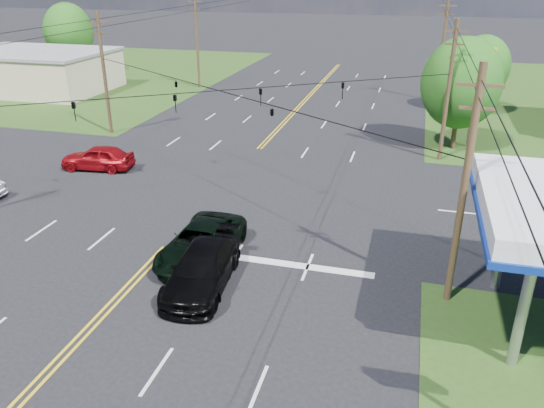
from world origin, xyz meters
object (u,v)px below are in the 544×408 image
(pole_nw, at_px, (104,72))
(pole_ne, at_px, (448,90))
(pole_right_far, at_px, (442,49))
(pickup_dkgreen, at_px, (201,243))
(retail_nw, at_px, (34,72))
(tree_far_l, at_px, (68,32))
(tree_right_b, at_px, (482,67))
(pole_left_far, at_px, (197,41))
(tree_right_a, at_px, (461,83))
(pole_se, at_px, (464,188))
(suv_black, at_px, (202,268))

(pole_nw, distance_m, pole_ne, 26.00)
(pole_right_far, relative_size, pickup_dkgreen, 1.71)
(retail_nw, distance_m, pole_nw, 21.60)
(pole_nw, relative_size, pickup_dkgreen, 1.62)
(retail_nw, bearing_deg, pole_nw, -37.41)
(pole_ne, xyz_separation_m, tree_far_l, (-45.00, 23.00, 0.28))
(pole_nw, xyz_separation_m, tree_right_b, (29.50, 15.00, -0.70))
(tree_right_b, xyz_separation_m, pickup_dkgreen, (-14.41, -32.50, -3.40))
(pole_left_far, xyz_separation_m, tree_right_a, (27.00, -16.00, -0.30))
(pole_ne, xyz_separation_m, tree_right_b, (3.50, 15.00, -0.70))
(retail_nw, height_order, pickup_dkgreen, retail_nw)
(pole_right_far, bearing_deg, pickup_dkgreen, -106.65)
(pole_se, height_order, tree_far_l, pole_se)
(pole_se, xyz_separation_m, tree_right_a, (1.00, 21.00, -0.05))
(pole_se, relative_size, tree_far_l, 1.09)
(pole_left_far, bearing_deg, pole_nw, -90.00)
(pole_ne, distance_m, pole_left_far, 32.20)
(pole_right_far, height_order, tree_far_l, pole_right_far)
(retail_nw, distance_m, tree_right_b, 46.60)
(pole_right_far, bearing_deg, suv_black, -104.51)
(tree_right_b, bearing_deg, pole_nw, -153.05)
(pole_nw, height_order, tree_right_b, pole_nw)
(pole_se, xyz_separation_m, tree_far_l, (-45.00, 41.00, 0.28))
(retail_nw, height_order, tree_right_a, tree_right_a)
(pole_ne, xyz_separation_m, pickup_dkgreen, (-10.91, -17.50, -4.10))
(pole_right_far, relative_size, suv_black, 1.74)
(pole_nw, relative_size, tree_far_l, 1.09)
(retail_nw, distance_m, suv_black, 46.42)
(pole_left_far, distance_m, tree_right_a, 31.39)
(pole_nw, xyz_separation_m, tree_far_l, (-19.00, 23.00, 0.28))
(pickup_dkgreen, relative_size, suv_black, 1.02)
(pole_se, height_order, pole_right_far, pole_right_far)
(pole_se, distance_m, pole_left_far, 45.22)
(pole_ne, relative_size, tree_right_a, 1.16)
(tree_right_b, bearing_deg, pole_ne, -103.13)
(pole_nw, height_order, pole_right_far, pole_right_far)
(pole_ne, bearing_deg, pole_right_far, 90.00)
(pole_se, distance_m, pole_right_far, 37.00)
(pole_left_far, relative_size, pole_right_far, 1.00)
(retail_nw, relative_size, pole_nw, 1.68)
(pole_ne, height_order, suv_black, pole_ne)
(pole_ne, height_order, tree_far_l, pole_ne)
(pole_nw, bearing_deg, pole_right_far, 36.16)
(retail_nw, xyz_separation_m, tree_right_a, (44.00, -10.00, 2.87))
(retail_nw, relative_size, suv_black, 2.78)
(pole_right_far, xyz_separation_m, tree_right_a, (1.00, -16.00, -0.30))
(pickup_dkgreen, bearing_deg, tree_far_l, 131.86)
(tree_far_l, bearing_deg, retail_nw, -78.69)
(pole_right_far, bearing_deg, pole_nw, -143.84)
(pole_nw, xyz_separation_m, pole_right_far, (26.00, 19.00, 0.25))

